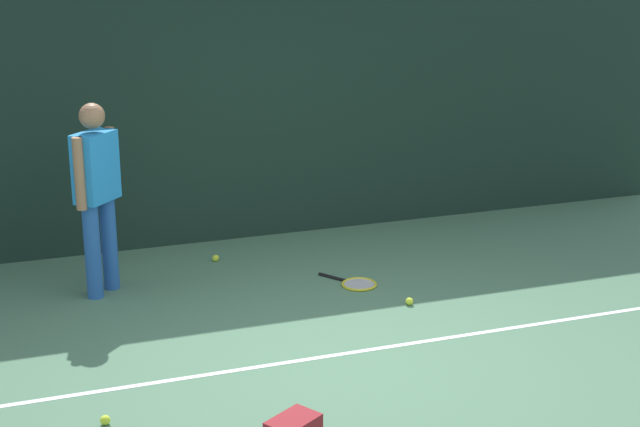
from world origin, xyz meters
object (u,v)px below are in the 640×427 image
Objects in this scene: tennis_ball_by_fence at (409,301)px; tennis_racket at (357,284)px; tennis_player at (97,187)px; tennis_ball_near_player at (105,420)px; tennis_ball_mid_court at (216,258)px.

tennis_racket is at bearing 112.86° from tennis_ball_by_fence.
tennis_player is 25.76× the size of tennis_ball_by_fence.
tennis_player reaches higher than tennis_ball_near_player.
tennis_ball_by_fence is (0.25, -0.60, 0.02)m from tennis_racket.
tennis_player is 2.80× the size of tennis_racket.
tennis_player reaches higher than tennis_racket.
tennis_ball_mid_court is at bearing 156.11° from tennis_player.
tennis_ball_near_player is 2.99m from tennis_ball_by_fence.
tennis_ball_by_fence reaches higher than tennis_racket.
tennis_ball_mid_court is at bearing -168.76° from tennis_racket.
tennis_ball_near_player reaches higher than tennis_racket.
tennis_racket is at bearing -44.61° from tennis_ball_mid_court.
tennis_ball_by_fence is 1.00× the size of tennis_ball_mid_court.
tennis_player reaches higher than tennis_ball_by_fence.
tennis_racket is 3.08m from tennis_ball_near_player.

